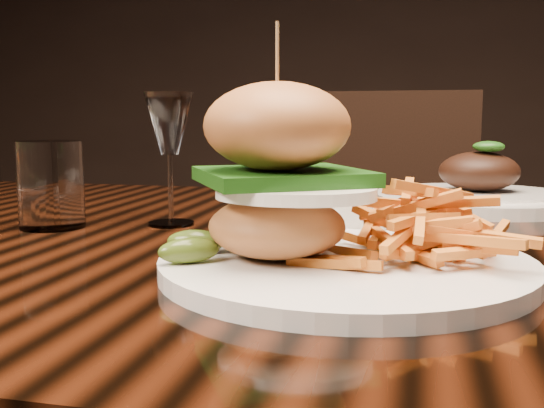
% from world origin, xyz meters
% --- Properties ---
extents(dining_table, '(1.60, 0.90, 0.75)m').
position_xyz_m(dining_table, '(0.00, 0.00, 0.67)').
color(dining_table, black).
rests_on(dining_table, ground).
extents(burger_plate, '(0.33, 0.33, 0.22)m').
position_xyz_m(burger_plate, '(0.04, -0.17, 0.81)').
color(burger_plate, silver).
rests_on(burger_plate, dining_table).
extents(ramekin, '(0.09, 0.09, 0.04)m').
position_xyz_m(ramekin, '(0.04, 0.02, 0.77)').
color(ramekin, silver).
rests_on(ramekin, dining_table).
extents(wine_glass, '(0.06, 0.06, 0.17)m').
position_xyz_m(wine_glass, '(-0.19, 0.03, 0.87)').
color(wine_glass, white).
rests_on(wine_glass, dining_table).
extents(water_tumbler, '(0.08, 0.08, 0.11)m').
position_xyz_m(water_tumbler, '(-0.33, -0.02, 0.80)').
color(water_tumbler, white).
rests_on(water_tumbler, dining_table).
extents(far_dish, '(0.31, 0.31, 0.10)m').
position_xyz_m(far_dish, '(0.20, 0.31, 0.77)').
color(far_dish, silver).
rests_on(far_dish, dining_table).
extents(chair_far, '(0.48, 0.49, 0.95)m').
position_xyz_m(chair_far, '(0.02, 0.89, 0.54)').
color(chair_far, black).
rests_on(chair_far, ground).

